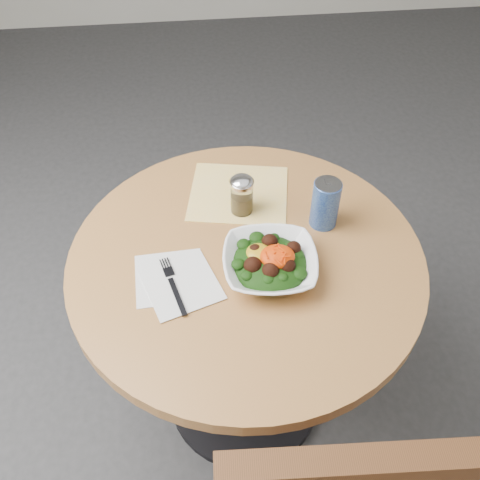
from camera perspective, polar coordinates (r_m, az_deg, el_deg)
The scene contains 8 objects.
ground at distance 1.97m, azimuth 0.47°, elevation -16.22°, with size 6.00×6.00×0.00m, color #303032.
table at distance 1.50m, azimuth 0.60°, elevation -6.61°, with size 0.90×0.90×0.75m.
cloth_napkin at distance 1.51m, azimuth -0.15°, elevation 5.01°, with size 0.27×0.25×0.00m, color #F7B20D.
paper_napkins at distance 1.30m, azimuth -6.86°, elevation -4.38°, with size 0.22×0.22×0.00m.
salad_bowl at distance 1.29m, azimuth 3.22°, elevation -2.46°, with size 0.24×0.24×0.09m.
fork at distance 1.29m, azimuth -7.18°, elevation -4.68°, with size 0.06×0.18×0.00m.
spice_shaker at distance 1.42m, azimuth 0.19°, elevation 4.83°, with size 0.06×0.06×0.11m.
beverage_can at distance 1.40m, azimuth 9.09°, elevation 3.86°, with size 0.07×0.07×0.14m.
Camera 1 is at (-0.11, -0.89, 1.76)m, focal length 40.00 mm.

